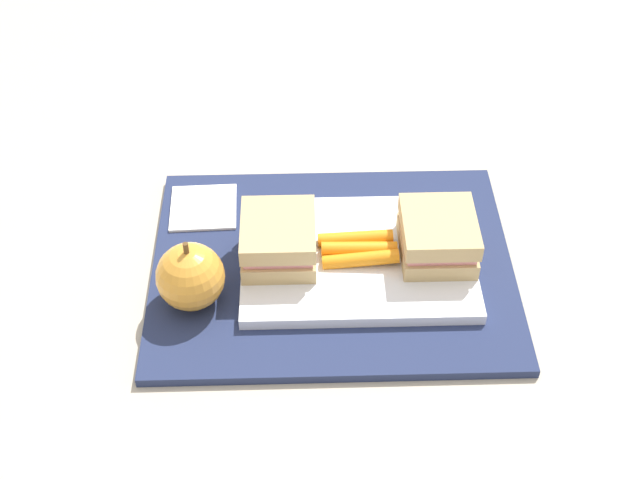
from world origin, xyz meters
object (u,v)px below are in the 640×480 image
object	(u,v)px
apple	(190,277)
paper_napkin	(203,207)
sandwich_half_left	(438,236)
carrot_sticks_bundle	(358,249)
food_tray	(357,258)
sandwich_half_right	(278,239)

from	to	relation	value
apple	paper_napkin	bearing A→B (deg)	-90.03
sandwich_half_left	carrot_sticks_bundle	xyz separation A→B (m)	(0.08, 0.00, -0.01)
sandwich_half_left	carrot_sticks_bundle	distance (m)	0.08
food_tray	sandwich_half_left	world-z (taller)	sandwich_half_left
carrot_sticks_bundle	sandwich_half_right	bearing A→B (deg)	-0.06
carrot_sticks_bundle	apple	size ratio (longest dim) A/B	1.04
paper_napkin	food_tray	bearing A→B (deg)	152.24
sandwich_half_left	paper_napkin	distance (m)	0.25
sandwich_half_left	paper_napkin	xyz separation A→B (m)	(0.24, -0.08, -0.03)
sandwich_half_right	paper_napkin	world-z (taller)	sandwich_half_right
sandwich_half_left	sandwich_half_right	size ratio (longest dim) A/B	1.00
sandwich_half_right	sandwich_half_left	bearing A→B (deg)	180.00
paper_napkin	sandwich_half_right	bearing A→B (deg)	134.23
food_tray	apple	bearing A→B (deg)	16.07
apple	paper_napkin	world-z (taller)	apple
sandwich_half_left	paper_napkin	bearing A→B (deg)	-19.49
food_tray	apple	world-z (taller)	apple
sandwich_half_left	carrot_sticks_bundle	world-z (taller)	sandwich_half_left
carrot_sticks_bundle	paper_napkin	xyz separation A→B (m)	(0.16, -0.08, -0.02)
sandwich_half_right	carrot_sticks_bundle	size ratio (longest dim) A/B	1.01
sandwich_half_left	carrot_sticks_bundle	size ratio (longest dim) A/B	1.01
sandwich_half_left	apple	world-z (taller)	apple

